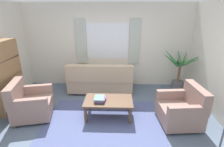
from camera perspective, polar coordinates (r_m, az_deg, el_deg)
ground_plane at (r=3.98m, az=-3.08°, el=-16.26°), size 6.24×6.24×0.00m
wall_back at (r=5.56m, az=-1.38°, el=9.20°), size 5.32×0.12×2.60m
window_with_curtains at (r=5.45m, az=-1.45°, el=10.58°), size 1.98×0.07×1.40m
area_rug at (r=3.98m, az=-3.09°, el=-16.20°), size 2.59×2.00×0.01m
couch at (r=5.22m, az=-3.84°, el=-2.29°), size 1.90×0.82×0.92m
armchair_left at (r=4.44m, az=-25.52°, el=-8.84°), size 0.98×1.00×0.88m
armchair_right at (r=4.10m, az=22.15°, el=-10.86°), size 0.89×0.91×0.88m
coffee_table at (r=4.01m, az=-1.20°, el=-9.44°), size 1.10×0.64×0.44m
book_stack_on_table at (r=3.92m, az=-4.06°, el=-8.49°), size 0.28×0.34×0.09m
potted_plant at (r=5.48m, az=21.30°, el=0.36°), size 1.17×1.25×1.28m
bookshelf at (r=4.86m, az=-31.38°, el=-0.53°), size 0.30×0.94×1.72m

